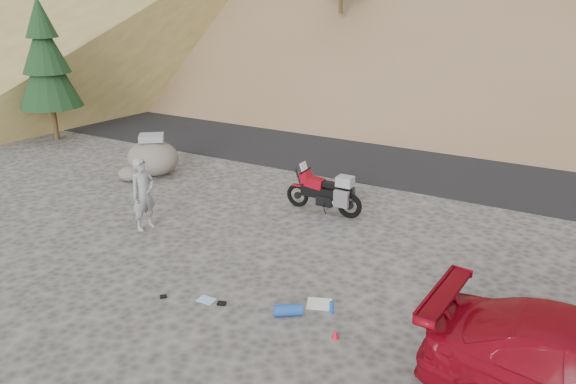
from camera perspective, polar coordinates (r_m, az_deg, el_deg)
name	(u,v)px	position (r m, az deg, el deg)	size (l,w,h in m)	color
ground	(235,254)	(12.14, -5.43, -6.30)	(140.00, 140.00, 0.00)	#403F3B
road	(382,151)	(19.68, 9.57, 4.17)	(120.00, 7.00, 0.05)	black
conifer_verge	(46,60)	(21.97, -23.40, 12.22)	(2.20, 2.20, 5.04)	#392614
motorcycle	(327,193)	(14.03, 3.97, -0.09)	(2.08, 0.60, 1.24)	black
man	(147,228)	(13.72, -14.16, -3.57)	(0.63, 0.41, 1.73)	gray
boulder	(153,157)	(17.29, -13.55, 3.45)	(2.04, 1.92, 1.23)	#57544B
small_rock	(130,174)	(17.02, -15.76, 1.80)	(0.73, 0.66, 0.42)	#57544B
gear_white_cloth	(319,304)	(10.36, 3.19, -11.27)	(0.44, 0.39, 0.01)	white
gear_blue_mat	(288,310)	(10.00, 0.03, -11.91)	(0.20, 0.20, 0.50)	#1B4BA5
gear_bottle	(332,307)	(10.08, 4.45, -11.61)	(0.08, 0.08, 0.22)	#1B4BA5
gear_funnel	(335,334)	(9.48, 4.82, -14.16)	(0.12, 0.12, 0.16)	red
gear_glove_a	(222,303)	(10.40, -6.76, -11.17)	(0.15, 0.11, 0.04)	black
gear_glove_b	(163,296)	(10.79, -12.55, -10.32)	(0.12, 0.09, 0.04)	black
gear_blue_cloth	(207,300)	(10.57, -8.28, -10.79)	(0.31, 0.23, 0.01)	#9CBBF2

